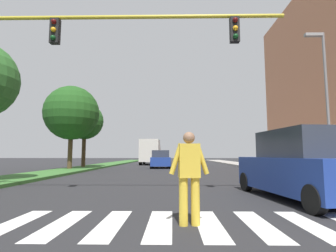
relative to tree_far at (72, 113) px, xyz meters
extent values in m
plane|color=#262628|center=(8.49, 5.34, -4.65)|extent=(140.00, 140.00, 0.00)
cube|color=silver|center=(5.34, -16.28, -4.65)|extent=(0.45, 2.20, 0.01)
cube|color=silver|center=(6.24, -16.28, -4.65)|extent=(0.45, 2.20, 0.01)
cube|color=silver|center=(7.14, -16.28, -4.65)|extent=(0.45, 2.20, 0.01)
cube|color=silver|center=(8.04, -16.28, -4.65)|extent=(0.45, 2.20, 0.01)
cube|color=silver|center=(8.94, -16.28, -4.65)|extent=(0.45, 2.20, 0.01)
cube|color=silver|center=(9.84, -16.28, -4.65)|extent=(0.45, 2.20, 0.01)
cube|color=silver|center=(10.74, -16.28, -4.65)|extent=(0.45, 2.20, 0.01)
cube|color=#386B2D|center=(0.43, 3.34, -4.57)|extent=(2.85, 64.00, 0.15)
cylinder|color=#4C3823|center=(0.00, 0.00, -2.90)|extent=(0.36, 0.36, 3.19)
sphere|color=#1E4C19|center=(0.00, 0.00, 0.01)|extent=(4.41, 4.41, 4.41)
cylinder|color=#4C3823|center=(-0.01, 3.30, -2.89)|extent=(0.36, 0.36, 3.23)
sphere|color=#23561E|center=(-0.01, 3.30, -0.23)|extent=(3.47, 3.47, 3.47)
cube|color=#9E9991|center=(16.72, 3.34, -4.57)|extent=(3.00, 64.00, 0.15)
cylinder|color=gold|center=(6.64, -13.44, 0.90)|extent=(10.17, 0.12, 0.12)
cube|color=black|center=(4.60, -13.44, 0.45)|extent=(0.28, 0.20, 0.80)
sphere|color=#4C0C0C|center=(4.60, -13.56, 0.71)|extent=(0.16, 0.16, 0.16)
sphere|color=#F2A519|center=(4.60, -13.56, 0.45)|extent=(0.16, 0.16, 0.16)
sphere|color=#0F3F19|center=(4.60, -13.56, 0.19)|extent=(0.16, 0.16, 0.16)
cube|color=black|center=(10.20, -13.44, 0.45)|extent=(0.28, 0.20, 0.80)
sphere|color=#4C0C0C|center=(10.20, -13.56, 0.71)|extent=(0.16, 0.16, 0.16)
sphere|color=#F2A519|center=(10.20, -13.56, 0.45)|extent=(0.16, 0.16, 0.16)
sphere|color=#0F3F19|center=(10.20, -13.56, 0.19)|extent=(0.16, 0.16, 0.16)
cylinder|color=slate|center=(16.22, -7.80, -0.75)|extent=(0.14, 0.14, 7.50)
cube|color=gray|center=(15.72, -7.80, 2.90)|extent=(0.90, 0.24, 0.16)
cylinder|color=gold|center=(8.69, -16.34, -4.22)|extent=(0.18, 0.18, 0.85)
cylinder|color=gold|center=(8.47, -16.37, -4.22)|extent=(0.18, 0.18, 0.85)
cube|color=gold|center=(8.58, -16.35, -3.49)|extent=(0.40, 0.28, 0.62)
cylinder|color=gold|center=(8.82, -16.33, -3.46)|extent=(0.27, 0.12, 0.58)
cylinder|color=gold|center=(8.34, -16.38, -3.46)|extent=(0.27, 0.12, 0.58)
sphere|color=#8C664C|center=(8.58, -16.35, -3.07)|extent=(0.24, 0.24, 0.22)
cube|color=navy|center=(11.93, -13.54, -3.95)|extent=(2.42, 4.79, 0.96)
cube|color=#2D333D|center=(11.96, -13.77, -3.07)|extent=(1.95, 2.71, 0.79)
cylinder|color=black|center=(10.85, -11.80, -4.33)|extent=(0.29, 0.66, 0.64)
cylinder|color=black|center=(12.58, -11.60, -4.33)|extent=(0.29, 0.66, 0.64)
cylinder|color=black|center=(11.28, -15.48, -4.33)|extent=(0.29, 0.66, 0.64)
cube|color=navy|center=(7.10, 4.19, -4.03)|extent=(2.02, 4.11, 0.80)
cube|color=#2D333D|center=(7.11, 3.99, -3.31)|extent=(1.69, 1.89, 0.65)
cylinder|color=black|center=(6.20, 5.71, -4.33)|extent=(0.25, 0.65, 0.64)
cylinder|color=black|center=(7.85, 5.80, -4.33)|extent=(0.25, 0.65, 0.64)
cylinder|color=black|center=(6.36, 2.59, -4.33)|extent=(0.25, 0.65, 0.64)
cylinder|color=black|center=(8.01, 2.68, -4.33)|extent=(0.25, 0.65, 0.64)
cube|color=silver|center=(5.46, 14.86, -3.20)|extent=(2.30, 2.00, 2.20)
cube|color=beige|center=(5.46, 11.76, -2.90)|extent=(2.30, 4.20, 2.70)
cylinder|color=black|center=(4.41, 14.86, -4.20)|extent=(0.30, 0.90, 0.90)
cylinder|color=black|center=(6.51, 14.86, -4.20)|extent=(0.30, 0.90, 0.90)
cylinder|color=black|center=(4.41, 10.71, -4.20)|extent=(0.30, 0.90, 0.90)
cylinder|color=black|center=(6.51, 10.71, -4.20)|extent=(0.30, 0.90, 0.90)
camera|label=1|loc=(8.27, -21.27, -3.38)|focal=28.29mm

